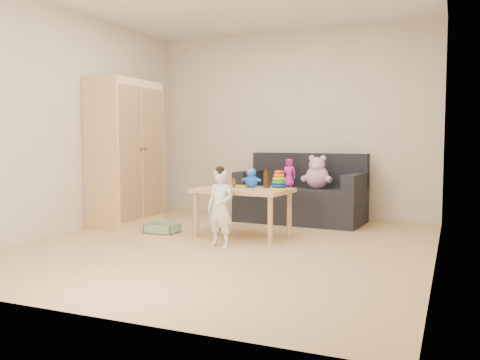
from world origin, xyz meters
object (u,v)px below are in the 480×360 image
at_px(wardrobe, 125,153).
at_px(sofa, 300,205).
at_px(toddler, 220,209).
at_px(play_table, 243,213).

height_order(wardrobe, sofa, wardrobe).
height_order(wardrobe, toddler, wardrobe).
xyz_separation_m(sofa, toddler, (-0.30, -1.83, 0.16)).
height_order(sofa, toddler, toddler).
bearing_deg(wardrobe, toddler, -25.51).
relative_size(play_table, toddler, 1.34).
distance_m(play_table, toddler, 0.59).
relative_size(wardrobe, toddler, 2.37).
distance_m(sofa, play_table, 1.29).
distance_m(wardrobe, play_table, 1.86).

